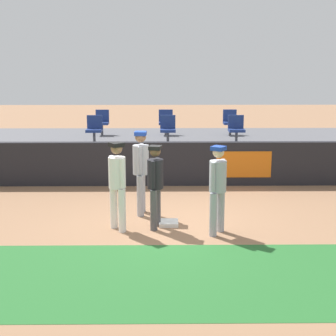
# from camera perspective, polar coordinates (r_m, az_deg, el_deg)

# --- Properties ---
(ground_plane) EXTENTS (60.00, 60.00, 0.00)m
(ground_plane) POSITION_cam_1_polar(r_m,az_deg,el_deg) (10.31, -0.44, -6.58)
(ground_plane) COLOR #936B4C
(grass_foreground_strip) EXTENTS (18.00, 2.80, 0.01)m
(grass_foreground_strip) POSITION_cam_1_polar(r_m,az_deg,el_deg) (7.89, -0.37, -12.62)
(grass_foreground_strip) COLOR #26662B
(grass_foreground_strip) RESTS_ON ground_plane
(first_base) EXTENTS (0.40, 0.40, 0.08)m
(first_base) POSITION_cam_1_polar(r_m,az_deg,el_deg) (10.27, 0.06, -6.42)
(first_base) COLOR white
(first_base) RESTS_ON ground_plane
(player_fielder_home) EXTENTS (0.47, 0.58, 1.79)m
(player_fielder_home) POSITION_cam_1_polar(r_m,az_deg,el_deg) (9.77, -5.94, -1.40)
(player_fielder_home) COLOR white
(player_fielder_home) RESTS_ON ground_plane
(player_runner_visitor) EXTENTS (0.46, 0.46, 1.75)m
(player_runner_visitor) POSITION_cam_1_polar(r_m,az_deg,el_deg) (9.53, 5.81, -1.83)
(player_runner_visitor) COLOR #9EA3AD
(player_runner_visitor) RESTS_ON ground_plane
(player_coach_visitor) EXTENTS (0.37, 0.52, 1.86)m
(player_coach_visitor) POSITION_cam_1_polar(r_m,az_deg,el_deg) (10.76, -3.18, 0.14)
(player_coach_visitor) COLOR #9EA3AD
(player_coach_visitor) RESTS_ON ground_plane
(player_umpire) EXTENTS (0.39, 0.47, 1.70)m
(player_umpire) POSITION_cam_1_polar(r_m,az_deg,el_deg) (9.83, -1.48, -1.52)
(player_umpire) COLOR #4C4C51
(player_umpire) RESTS_ON ground_plane
(field_wall) EXTENTS (18.00, 0.26, 1.20)m
(field_wall) POSITION_cam_1_polar(r_m,az_deg,el_deg) (13.43, -0.46, 0.50)
(field_wall) COLOR black
(field_wall) RESTS_ON ground_plane
(bleacher_platform) EXTENTS (18.00, 4.80, 0.93)m
(bleacher_platform) POSITION_cam_1_polar(r_m,az_deg,el_deg) (15.98, -0.53, 1.89)
(bleacher_platform) COLOR #59595E
(bleacher_platform) RESTS_ON ground_plane
(seat_front_left) EXTENTS (0.46, 0.44, 0.84)m
(seat_front_left) POSITION_cam_1_polar(r_m,az_deg,el_deg) (14.86, -8.58, 4.64)
(seat_front_left) COLOR #4C4C51
(seat_front_left) RESTS_ON bleacher_platform
(seat_back_left) EXTENTS (0.44, 0.44, 0.84)m
(seat_back_left) POSITION_cam_1_polar(r_m,az_deg,el_deg) (16.63, -7.69, 5.45)
(seat_back_left) COLOR #4C4C51
(seat_back_left) RESTS_ON bleacher_platform
(seat_front_center) EXTENTS (0.46, 0.44, 0.84)m
(seat_front_center) POSITION_cam_1_polar(r_m,az_deg,el_deg) (14.72, -0.02, 4.71)
(seat_front_center) COLOR #4C4C51
(seat_front_center) RESTS_ON bleacher_platform
(seat_back_right) EXTENTS (0.46, 0.44, 0.84)m
(seat_back_right) POSITION_cam_1_polar(r_m,az_deg,el_deg) (16.66, 7.24, 5.48)
(seat_back_right) COLOR #4C4C51
(seat_back_right) RESTS_ON bleacher_platform
(seat_front_right) EXTENTS (0.47, 0.44, 0.84)m
(seat_front_right) POSITION_cam_1_polar(r_m,az_deg,el_deg) (14.88, 7.95, 4.68)
(seat_front_right) COLOR #4C4C51
(seat_front_right) RESTS_ON bleacher_platform
(seat_back_center) EXTENTS (0.47, 0.44, 0.84)m
(seat_back_center) POSITION_cam_1_polar(r_m,az_deg,el_deg) (16.51, -0.26, 5.51)
(seat_back_center) COLOR #4C4C51
(seat_back_center) RESTS_ON bleacher_platform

